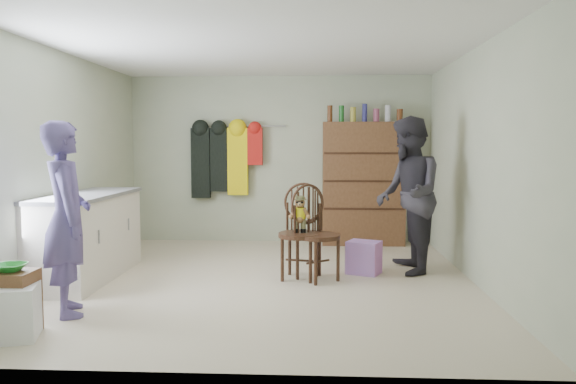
# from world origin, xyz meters

# --- Properties ---
(ground_plane) EXTENTS (5.00, 5.00, 0.00)m
(ground_plane) POSITION_xyz_m (0.00, 0.00, 0.00)
(ground_plane) COLOR beige
(ground_plane) RESTS_ON ground
(room_walls) EXTENTS (5.00, 5.00, 5.00)m
(room_walls) POSITION_xyz_m (0.00, 0.53, 1.58)
(room_walls) COLOR #B5BB9D
(room_walls) RESTS_ON ground
(counter) EXTENTS (0.64, 1.86, 0.94)m
(counter) POSITION_xyz_m (-1.95, 0.00, 0.47)
(counter) COLOR silver
(counter) RESTS_ON ground
(stool) EXTENTS (0.35, 0.30, 0.50)m
(stool) POSITION_xyz_m (-1.79, -1.84, 0.25)
(stool) COLOR brown
(stool) RESTS_ON ground
(bowl) EXTENTS (0.24, 0.24, 0.06)m
(bowl) POSITION_xyz_m (-1.79, -1.84, 0.53)
(bowl) COLOR green
(bowl) RESTS_ON stool
(plastic_tub) EXTENTS (0.53, 0.51, 0.41)m
(plastic_tub) POSITION_xyz_m (-1.77, -1.92, 0.20)
(plastic_tub) COLOR white
(plastic_tub) RESTS_ON ground
(chair_front) EXTENTS (0.55, 0.55, 1.05)m
(chair_front) POSITION_xyz_m (0.39, 0.14, 0.60)
(chair_front) COLOR #3D2315
(chair_front) RESTS_ON ground
(chair_far) EXTENTS (0.65, 0.65, 1.04)m
(chair_far) POSITION_xyz_m (0.55, 0.07, 0.56)
(chair_far) COLOR #3D2315
(chair_far) RESTS_ON ground
(striped_bag) EXTENTS (0.44, 0.40, 0.37)m
(striped_bag) POSITION_xyz_m (1.11, 0.38, 0.19)
(striped_bag) COLOR #E572C6
(striped_bag) RESTS_ON ground
(person_left) EXTENTS (0.64, 0.73, 1.68)m
(person_left) POSITION_xyz_m (-1.59, -1.29, 0.84)
(person_left) COLOR #524680
(person_left) RESTS_ON ground
(person_right) EXTENTS (0.71, 0.90, 1.80)m
(person_right) POSITION_xyz_m (1.61, 0.46, 0.90)
(person_right) COLOR #2D2B33
(person_right) RESTS_ON ground
(dresser) EXTENTS (1.20, 0.39, 2.06)m
(dresser) POSITION_xyz_m (1.25, 2.30, 0.91)
(dresser) COLOR brown
(dresser) RESTS_ON ground
(coat_rack) EXTENTS (1.42, 0.12, 1.09)m
(coat_rack) POSITION_xyz_m (-0.83, 2.38, 1.25)
(coat_rack) COLOR #99999E
(coat_rack) RESTS_ON ground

